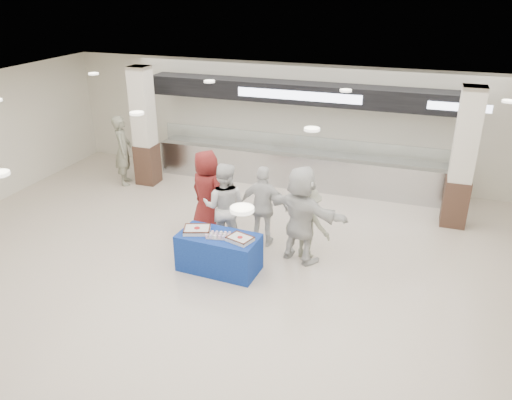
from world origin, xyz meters
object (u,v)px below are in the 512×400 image
at_px(display_table, 219,252).
at_px(soldier_a, 209,194).
at_px(sheet_cake_left, 197,229).
at_px(chef_short, 264,207).
at_px(civilian_white, 301,215).
at_px(sheet_cake_right, 240,239).
at_px(cupcake_tray, 218,235).
at_px(soldier_b, 307,223).
at_px(chef_tall, 224,206).
at_px(civilian_maroon, 207,193).
at_px(soldier_bg, 123,150).

relative_size(display_table, soldier_a, 0.92).
bearing_deg(sheet_cake_left, chef_short, 52.77).
bearing_deg(civilian_white, chef_short, -1.07).
bearing_deg(civilian_white, soldier_a, 3.59).
xyz_separation_m(sheet_cake_right, cupcake_tray, (-0.46, 0.03, -0.01)).
bearing_deg(cupcake_tray, chef_short, 69.29).
bearing_deg(soldier_b, chef_short, 0.90).
relative_size(display_table, cupcake_tray, 3.30).
xyz_separation_m(sheet_cake_right, chef_tall, (-0.71, 0.96, 0.14)).
bearing_deg(chef_short, chef_tall, 23.68).
relative_size(civilian_maroon, chef_short, 1.09).
xyz_separation_m(chef_tall, soldier_b, (1.73, 0.15, -0.19)).
bearing_deg(soldier_a, chef_tall, 145.29).
bearing_deg(chef_tall, sheet_cake_right, 116.26).
bearing_deg(cupcake_tray, civilian_maroon, 121.09).
xyz_separation_m(civilian_maroon, soldier_bg, (-3.39, 1.98, -0.00)).
xyz_separation_m(sheet_cake_right, civilian_white, (0.92, 0.96, 0.21)).
bearing_deg(chef_short, soldier_bg, -25.74).
xyz_separation_m(civilian_maroon, chef_short, (1.33, -0.11, -0.08)).
relative_size(chef_short, soldier_bg, 0.92).
height_order(civilian_maroon, soldier_b, civilian_maroon).
relative_size(chef_tall, civilian_white, 0.94).
xyz_separation_m(soldier_b, civilian_white, (-0.10, -0.16, 0.25)).
relative_size(civilian_maroon, soldier_a, 1.14).
xyz_separation_m(chef_tall, chef_short, (0.74, 0.35, -0.05)).
distance_m(sheet_cake_right, soldier_b, 1.51).
xyz_separation_m(chef_tall, soldier_bg, (-3.98, 2.45, 0.02)).
distance_m(chef_short, civilian_white, 0.96).
distance_m(display_table, civilian_maroon, 1.70).
bearing_deg(soldier_bg, soldier_a, -142.84).
height_order(display_table, civilian_white, civilian_white).
distance_m(sheet_cake_right, soldier_bg, 5.80).
relative_size(civilian_maroon, soldier_bg, 1.00).
distance_m(cupcake_tray, soldier_b, 1.83).
bearing_deg(sheet_cake_right, chef_short, 88.61).
xyz_separation_m(cupcake_tray, soldier_bg, (-4.23, 3.39, 0.18)).
relative_size(chef_tall, chef_short, 1.06).
bearing_deg(chef_short, civilian_maroon, -6.67).
relative_size(display_table, chef_tall, 0.83).
bearing_deg(soldier_b, cupcake_tray, 48.70).
distance_m(sheet_cake_left, chef_short, 1.56).
distance_m(sheet_cake_right, chef_short, 1.32).
bearing_deg(soldier_b, sheet_cake_left, 40.62).
bearing_deg(civilian_maroon, chef_short, -159.97).
height_order(display_table, cupcake_tray, cupcake_tray).
bearing_deg(sheet_cake_right, chef_tall, 126.32).
bearing_deg(sheet_cake_right, soldier_a, 129.50).
distance_m(chef_tall, civilian_white, 1.63).
relative_size(display_table, civilian_white, 0.77).
bearing_deg(soldier_b, soldier_a, -0.67).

